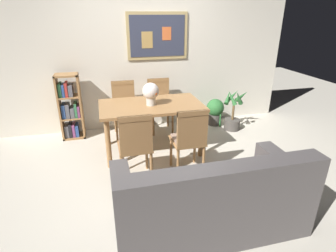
{
  "coord_description": "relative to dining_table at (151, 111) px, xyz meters",
  "views": [
    {
      "loc": [
        -0.78,
        -3.11,
        1.97
      ],
      "look_at": [
        -0.02,
        -0.08,
        0.65
      ],
      "focal_mm": 28.91,
      "sensor_mm": 36.0,
      "label": 1
    }
  ],
  "objects": [
    {
      "name": "dining_chair_near_right",
      "position": [
        0.33,
        -0.76,
        -0.11
      ],
      "size": [
        0.4,
        0.41,
        0.91
      ],
      "color": "#9E7042",
      "rests_on": "ground_plane"
    },
    {
      "name": "leather_couch",
      "position": [
        0.22,
        -1.74,
        -0.33
      ],
      "size": [
        1.8,
        0.84,
        0.84
      ],
      "color": "#514C4C",
      "rests_on": "ground_plane"
    },
    {
      "name": "dining_chair_near_left",
      "position": [
        -0.34,
        -0.77,
        -0.11
      ],
      "size": [
        0.4,
        0.41,
        0.91
      ],
      "color": "#9E7042",
      "rests_on": "ground_plane"
    },
    {
      "name": "dining_table",
      "position": [
        0.0,
        0.0,
        0.0
      ],
      "size": [
        1.47,
        0.86,
        0.74
      ],
      "color": "#9E7042",
      "rests_on": "ground_plane"
    },
    {
      "name": "dining_chair_far_left",
      "position": [
        -0.32,
        0.73,
        -0.11
      ],
      "size": [
        0.4,
        0.41,
        0.91
      ],
      "color": "#9E7042",
      "rests_on": "ground_plane"
    },
    {
      "name": "potted_ivy",
      "position": [
        1.34,
        0.73,
        -0.38
      ],
      "size": [
        0.32,
        0.32,
        0.57
      ],
      "color": "#4C4742",
      "rests_on": "ground_plane"
    },
    {
      "name": "potted_palm",
      "position": [
        1.56,
        0.44,
        -0.36
      ],
      "size": [
        0.41,
        0.35,
        0.75
      ],
      "color": "#4C4742",
      "rests_on": "ground_plane"
    },
    {
      "name": "dining_chair_far_right",
      "position": [
        0.29,
        0.76,
        -0.11
      ],
      "size": [
        0.4,
        0.41,
        0.91
      ],
      "color": "#9E7042",
      "rests_on": "ground_plane"
    },
    {
      "name": "flower_vase",
      "position": [
        -0.01,
        -0.04,
        0.28
      ],
      "size": [
        0.23,
        0.23,
        0.32
      ],
      "color": "beige",
      "rests_on": "dining_table"
    },
    {
      "name": "ground_plane",
      "position": [
        0.11,
        -0.56,
        -0.64
      ],
      "size": [
        12.0,
        12.0,
        0.0
      ],
      "primitive_type": "plane",
      "color": "beige"
    },
    {
      "name": "bookshelf",
      "position": [
        -1.2,
        0.79,
        -0.14
      ],
      "size": [
        0.36,
        0.28,
        1.08
      ],
      "color": "#9E7042",
      "rests_on": "ground_plane"
    },
    {
      "name": "wall_back_with_painting",
      "position": [
        0.11,
        1.08,
        0.66
      ],
      "size": [
        5.2,
        0.14,
        2.6
      ],
      "color": "silver",
      "rests_on": "ground_plane"
    }
  ]
}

